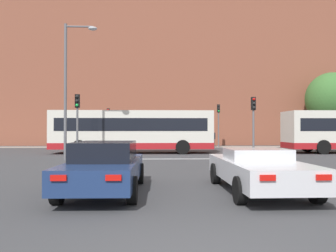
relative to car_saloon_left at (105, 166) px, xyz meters
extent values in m
cube|color=silver|center=(2.07, 10.18, -0.71)|extent=(7.97, 0.30, 0.01)
cube|color=gray|center=(2.07, 23.79, -0.70)|extent=(68.86, 2.50, 0.01)
cube|color=brown|center=(5.41, 32.23, 7.86)|extent=(46.24, 11.18, 17.15)
cube|color=#42444C|center=(5.41, 32.23, 17.12)|extent=(47.17, 11.62, 1.37)
cube|color=navy|center=(0.00, 0.01, -0.11)|extent=(1.82, 4.65, 0.55)
cube|color=black|center=(0.00, -0.03, 0.41)|extent=(1.54, 2.10, 0.50)
cylinder|color=black|center=(-0.83, 1.46, -0.39)|extent=(0.23, 0.64, 0.64)
cylinder|color=black|center=(0.86, 1.44, -0.39)|extent=(0.23, 0.64, 0.64)
cylinder|color=black|center=(-0.86, -1.41, -0.39)|extent=(0.23, 0.64, 0.64)
cylinder|color=black|center=(0.83, -1.43, -0.39)|extent=(0.23, 0.64, 0.64)
cube|color=red|center=(-0.58, -2.31, 0.02)|extent=(0.32, 0.05, 0.12)
cube|color=red|center=(0.52, -2.33, 0.02)|extent=(0.32, 0.05, 0.12)
cube|color=silver|center=(4.15, -0.09, -0.11)|extent=(1.91, 4.67, 0.55)
cube|color=silver|center=(4.15, 0.02, 0.31)|extent=(1.61, 1.41, 0.30)
cylinder|color=black|center=(3.25, 1.34, -0.39)|extent=(0.23, 0.64, 0.64)
cylinder|color=black|center=(5.03, 1.36, -0.39)|extent=(0.23, 0.64, 0.64)
cylinder|color=black|center=(3.28, -1.54, -0.39)|extent=(0.23, 0.64, 0.64)
cylinder|color=black|center=(5.06, -1.52, -0.39)|extent=(0.23, 0.64, 0.64)
cube|color=red|center=(3.60, -2.44, 0.02)|extent=(0.32, 0.05, 0.12)
cube|color=red|center=(4.75, -2.43, 0.02)|extent=(0.32, 0.05, 0.12)
cube|color=silver|center=(-0.32, 15.07, 1.00)|extent=(11.56, 2.47, 2.72)
cube|color=#AD191E|center=(-0.32, 15.07, -0.14)|extent=(11.58, 2.49, 0.44)
cube|color=black|center=(-0.32, 15.07, 1.36)|extent=(10.63, 2.50, 0.90)
cylinder|color=black|center=(3.26, 16.25, -0.21)|extent=(1.00, 0.28, 1.00)
cylinder|color=black|center=(3.26, 13.88, -0.21)|extent=(1.00, 0.28, 1.00)
cylinder|color=black|center=(-3.90, 16.25, -0.21)|extent=(1.00, 0.28, 1.00)
cylinder|color=black|center=(-3.90, 13.88, -0.21)|extent=(1.00, 0.28, 1.00)
cylinder|color=black|center=(13.07, 15.91, -0.21)|extent=(1.00, 0.28, 1.00)
cylinder|color=black|center=(13.07, 13.49, -0.21)|extent=(1.00, 0.28, 1.00)
cylinder|color=slate|center=(7.61, 23.33, 1.01)|extent=(0.12, 0.12, 3.44)
cube|color=black|center=(7.61, 23.33, 3.13)|extent=(0.26, 0.20, 0.80)
sphere|color=black|center=(7.61, 23.20, 3.39)|extent=(0.17, 0.17, 0.17)
sphere|color=black|center=(7.61, 23.20, 3.13)|extent=(0.17, 0.17, 0.17)
sphere|color=#1ED14C|center=(7.61, 23.20, 2.87)|extent=(0.17, 0.17, 0.17)
cylinder|color=slate|center=(-3.29, 23.42, 0.80)|extent=(0.12, 0.12, 3.02)
cube|color=black|center=(-3.29, 23.42, 2.71)|extent=(0.26, 0.20, 0.80)
sphere|color=red|center=(-3.29, 23.29, 2.97)|extent=(0.17, 0.17, 0.17)
sphere|color=black|center=(-3.29, 23.29, 2.71)|extent=(0.17, 0.17, 0.17)
sphere|color=black|center=(-3.29, 23.29, 2.46)|extent=(0.17, 0.17, 0.17)
cylinder|color=slate|center=(7.34, 10.84, 0.74)|extent=(0.12, 0.12, 2.91)
cube|color=black|center=(7.34, 10.84, 2.60)|extent=(0.26, 0.20, 0.80)
sphere|color=red|center=(7.34, 10.71, 2.85)|extent=(0.17, 0.17, 0.17)
sphere|color=black|center=(7.34, 10.71, 2.60)|extent=(0.17, 0.17, 0.17)
sphere|color=black|center=(7.34, 10.71, 2.34)|extent=(0.17, 0.17, 0.17)
cylinder|color=slate|center=(-3.28, 10.68, 0.80)|extent=(0.12, 0.12, 3.01)
cube|color=black|center=(-3.28, 10.68, 2.70)|extent=(0.26, 0.20, 0.80)
sphere|color=black|center=(-3.28, 10.55, 2.96)|extent=(0.17, 0.17, 0.17)
sphere|color=black|center=(-3.28, 10.55, 2.70)|extent=(0.17, 0.17, 0.17)
sphere|color=#1ED14C|center=(-3.28, 10.55, 2.45)|extent=(0.17, 0.17, 0.17)
cylinder|color=slate|center=(-3.74, 9.75, 3.15)|extent=(0.16, 0.16, 7.72)
cylinder|color=slate|center=(-2.98, 9.75, 6.86)|extent=(1.52, 0.10, 0.10)
ellipsoid|color=#B2B2B7|center=(-2.22, 9.75, 6.76)|extent=(0.50, 0.36, 0.22)
cylinder|color=black|center=(7.11, 23.19, -0.31)|extent=(0.13, 0.13, 0.79)
cylinder|color=black|center=(6.99, 23.07, -0.31)|extent=(0.13, 0.13, 0.79)
cube|color=#232328|center=(7.05, 23.13, 0.40)|extent=(0.44, 0.44, 0.63)
sphere|color=tan|center=(7.05, 23.13, 0.83)|extent=(0.24, 0.24, 0.24)
cylinder|color=#4C3823|center=(19.59, 24.28, 0.69)|extent=(0.36, 0.36, 2.80)
ellipsoid|color=#3D7033|center=(19.59, 24.28, 4.26)|extent=(5.12, 5.12, 5.38)
camera|label=1|loc=(1.36, -8.92, 0.98)|focal=35.00mm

